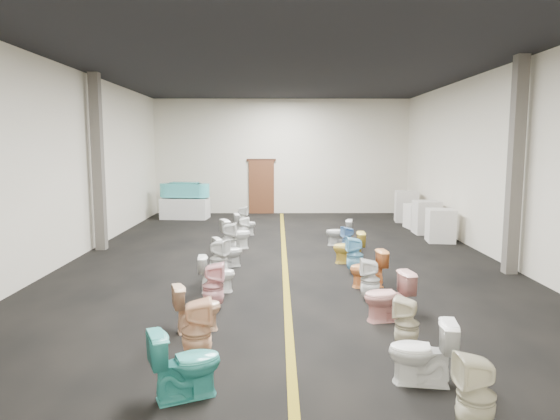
% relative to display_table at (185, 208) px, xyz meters
% --- Properties ---
extents(floor, '(16.00, 16.00, 0.00)m').
position_rel_display_table_xyz_m(floor, '(3.59, -6.52, -0.38)').
color(floor, black).
rests_on(floor, ground).
extents(ceiling, '(16.00, 16.00, 0.00)m').
position_rel_display_table_xyz_m(ceiling, '(3.59, -6.52, 4.12)').
color(ceiling, black).
rests_on(ceiling, ground).
extents(wall_back, '(10.00, 0.00, 10.00)m').
position_rel_display_table_xyz_m(wall_back, '(3.59, 1.48, 1.87)').
color(wall_back, beige).
rests_on(wall_back, ground).
extents(wall_front, '(10.00, 0.00, 10.00)m').
position_rel_display_table_xyz_m(wall_front, '(3.59, -14.52, 1.87)').
color(wall_front, beige).
rests_on(wall_front, ground).
extents(wall_left, '(0.00, 16.00, 16.00)m').
position_rel_display_table_xyz_m(wall_left, '(-1.41, -6.52, 1.87)').
color(wall_left, beige).
rests_on(wall_left, ground).
extents(wall_right, '(0.00, 16.00, 16.00)m').
position_rel_display_table_xyz_m(wall_right, '(8.59, -6.52, 1.87)').
color(wall_right, beige).
rests_on(wall_right, ground).
extents(aisle_stripe, '(0.12, 15.60, 0.01)m').
position_rel_display_table_xyz_m(aisle_stripe, '(3.59, -6.52, -0.38)').
color(aisle_stripe, olive).
rests_on(aisle_stripe, floor).
extents(back_door, '(1.00, 0.10, 2.10)m').
position_rel_display_table_xyz_m(back_door, '(2.79, 1.42, 0.67)').
color(back_door, '#562D19').
rests_on(back_door, floor).
extents(door_frame, '(1.15, 0.08, 0.10)m').
position_rel_display_table_xyz_m(door_frame, '(2.79, 1.43, 1.74)').
color(door_frame, '#331C11').
rests_on(door_frame, back_door).
extents(column_left, '(0.25, 0.25, 4.50)m').
position_rel_display_table_xyz_m(column_left, '(-1.16, -5.52, 1.87)').
color(column_left, '#59544C').
rests_on(column_left, floor).
extents(column_right, '(0.25, 0.25, 4.50)m').
position_rel_display_table_xyz_m(column_right, '(8.34, -8.02, 1.87)').
color(column_right, '#59544C').
rests_on(column_right, floor).
extents(display_table, '(1.77, 1.00, 0.76)m').
position_rel_display_table_xyz_m(display_table, '(0.00, 0.00, 0.00)').
color(display_table, silver).
rests_on(display_table, floor).
extents(bathtub, '(1.85, 0.82, 0.55)m').
position_rel_display_table_xyz_m(bathtub, '(-0.00, 0.00, 0.69)').
color(bathtub, '#43BEC3').
rests_on(bathtub, display_table).
extents(appliance_crate_a, '(0.79, 0.79, 0.92)m').
position_rel_display_table_xyz_m(appliance_crate_a, '(7.99, -4.56, 0.08)').
color(appliance_crate_a, silver).
rests_on(appliance_crate_a, floor).
extents(appliance_crate_b, '(0.73, 0.73, 1.01)m').
position_rel_display_table_xyz_m(appliance_crate_b, '(7.99, -3.23, 0.12)').
color(appliance_crate_b, silver).
rests_on(appliance_crate_b, floor).
extents(appliance_crate_c, '(0.77, 0.77, 0.79)m').
position_rel_display_table_xyz_m(appliance_crate_c, '(7.99, -2.20, 0.01)').
color(appliance_crate_c, silver).
rests_on(appliance_crate_c, floor).
extents(appliance_crate_d, '(0.86, 0.86, 1.09)m').
position_rel_display_table_xyz_m(appliance_crate_d, '(7.99, -0.81, 0.16)').
color(appliance_crate_d, silver).
rests_on(appliance_crate_d, floor).
extents(toilet_left_0, '(0.86, 0.70, 0.77)m').
position_rel_display_table_xyz_m(toilet_left_0, '(2.44, -13.26, 0.01)').
color(toilet_left_0, teal).
rests_on(toilet_left_0, floor).
extents(toilet_left_1, '(0.44, 0.43, 0.82)m').
position_rel_display_table_xyz_m(toilet_left_1, '(2.43, -12.42, 0.03)').
color(toilet_left_1, '#F0B68A').
rests_on(toilet_left_1, floor).
extents(toilet_left_2, '(0.77, 0.59, 0.70)m').
position_rel_display_table_xyz_m(toilet_left_2, '(2.25, -11.32, -0.03)').
color(toilet_left_2, '#E6B38A').
rests_on(toilet_left_2, floor).
extents(toilet_left_3, '(0.38, 0.37, 0.79)m').
position_rel_display_table_xyz_m(toilet_left_3, '(2.37, -10.37, 0.02)').
color(toilet_left_3, '#EEAAAE').
rests_on(toilet_left_3, floor).
extents(toilet_left_4, '(0.70, 0.44, 0.68)m').
position_rel_display_table_xyz_m(toilet_left_4, '(2.30, -9.36, -0.04)').
color(toilet_left_4, white).
rests_on(toilet_left_4, floor).
extents(toilet_left_5, '(0.48, 0.47, 0.81)m').
position_rel_display_table_xyz_m(toilet_left_5, '(2.23, -8.46, 0.03)').
color(toilet_left_5, silver).
rests_on(toilet_left_5, floor).
extents(toilet_left_6, '(0.76, 0.61, 0.67)m').
position_rel_display_table_xyz_m(toilet_left_6, '(2.32, -7.42, -0.04)').
color(toilet_left_6, silver).
rests_on(toilet_left_6, floor).
extents(toilet_left_7, '(0.40, 0.39, 0.83)m').
position_rel_display_table_xyz_m(toilet_left_7, '(2.24, -6.42, 0.04)').
color(toilet_left_7, silver).
rests_on(toilet_left_7, floor).
extents(toilet_left_8, '(0.89, 0.72, 0.79)m').
position_rel_display_table_xyz_m(toilet_left_8, '(2.34, -5.48, 0.02)').
color(toilet_left_8, white).
rests_on(toilet_left_8, floor).
extents(toilet_left_9, '(0.37, 0.36, 0.69)m').
position_rel_display_table_xyz_m(toilet_left_9, '(2.46, -4.45, -0.03)').
color(toilet_left_9, white).
rests_on(toilet_left_9, floor).
extents(toilet_left_10, '(0.73, 0.53, 0.67)m').
position_rel_display_table_xyz_m(toilet_left_10, '(2.43, -3.48, -0.04)').
color(toilet_left_10, silver).
rests_on(toilet_left_10, floor).
extents(toilet_left_11, '(0.38, 0.38, 0.75)m').
position_rel_display_table_xyz_m(toilet_left_11, '(2.29, -2.45, -0.00)').
color(toilet_left_11, white).
rests_on(toilet_left_11, floor).
extents(toilet_right_0, '(0.37, 0.36, 0.79)m').
position_rel_display_table_xyz_m(toilet_right_0, '(5.25, -13.99, 0.02)').
color(toilet_right_0, beige).
rests_on(toilet_right_0, floor).
extents(toilet_right_1, '(0.79, 0.53, 0.75)m').
position_rel_display_table_xyz_m(toilet_right_1, '(5.05, -12.96, -0.00)').
color(toilet_right_1, white).
rests_on(toilet_right_1, floor).
extents(toilet_right_2, '(0.43, 0.43, 0.71)m').
position_rel_display_table_xyz_m(toilet_right_2, '(5.12, -12.02, -0.02)').
color(toilet_right_2, beige).
rests_on(toilet_right_2, floor).
extents(toilet_right_3, '(0.82, 0.55, 0.77)m').
position_rel_display_table_xyz_m(toilet_right_3, '(5.12, -10.91, 0.01)').
color(toilet_right_3, '#F7ADA5').
rests_on(toilet_right_3, floor).
extents(toilet_right_4, '(0.36, 0.36, 0.75)m').
position_rel_display_table_xyz_m(toilet_right_4, '(5.03, -9.92, -0.01)').
color(toilet_right_4, white).
rests_on(toilet_right_4, floor).
extents(toilet_right_5, '(0.74, 0.48, 0.71)m').
position_rel_display_table_xyz_m(toilet_right_5, '(5.15, -9.06, -0.02)').
color(toilet_right_5, '#F09049').
rests_on(toilet_right_5, floor).
extents(toilet_right_6, '(0.38, 0.37, 0.79)m').
position_rel_display_table_xyz_m(toilet_right_6, '(5.05, -8.06, 0.01)').
color(toilet_right_6, '#7BC6E7').
rests_on(toilet_right_6, floor).
extents(toilet_right_7, '(0.72, 0.42, 0.73)m').
position_rel_display_table_xyz_m(toilet_right_7, '(5.06, -7.11, -0.01)').
color(toilet_right_7, yellow).
rests_on(toilet_right_7, floor).
extents(toilet_right_8, '(0.39, 0.38, 0.68)m').
position_rel_display_table_xyz_m(toilet_right_8, '(5.19, -6.05, -0.04)').
color(toilet_right_8, '#6599D2').
rests_on(toilet_right_8, floor).
extents(toilet_right_9, '(0.76, 0.52, 0.71)m').
position_rel_display_table_xyz_m(toilet_right_9, '(5.08, -5.07, -0.02)').
color(toilet_right_9, silver).
rests_on(toilet_right_9, floor).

